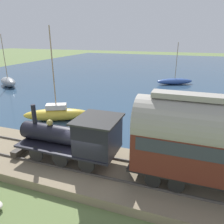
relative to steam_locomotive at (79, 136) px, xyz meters
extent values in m
plane|color=#607542|center=(-0.33, -0.60, -2.15)|extent=(200.00, 200.00, 0.00)
cube|color=#2D4760|center=(42.76, -0.60, -2.15)|extent=(80.00, 80.00, 0.01)
cube|color=#84755B|center=(0.00, -0.60, -1.90)|extent=(4.91, 56.00, 0.49)
cube|color=#4C4742|center=(-0.95, -0.60, -1.60)|extent=(0.07, 54.88, 0.12)
cube|color=#4C4742|center=(0.95, -0.60, -1.60)|extent=(0.07, 54.88, 0.12)
cylinder|color=black|center=(-0.95, -0.89, -1.07)|extent=(0.12, 0.92, 0.92)
cylinder|color=black|center=(0.95, -0.89, -1.07)|extent=(0.12, 0.92, 0.92)
cylinder|color=black|center=(-0.95, 0.68, -1.07)|extent=(0.12, 0.92, 0.92)
cylinder|color=black|center=(0.95, 0.68, -1.07)|extent=(0.12, 0.92, 0.92)
cylinder|color=black|center=(-0.95, 2.26, -1.07)|extent=(0.12, 0.92, 0.92)
cylinder|color=black|center=(0.95, 2.26, -1.07)|extent=(0.12, 0.92, 0.92)
cube|color=black|center=(0.00, 0.68, -0.69)|extent=(2.39, 5.72, 0.12)
cylinder|color=black|center=(0.00, 1.83, -0.11)|extent=(1.04, 3.43, 1.04)
cylinder|color=black|center=(0.00, 3.58, -0.11)|extent=(0.98, 0.08, 0.98)
cylinder|color=black|center=(0.00, 2.86, 0.96)|extent=(0.26, 0.26, 1.11)
sphere|color=tan|center=(0.00, 1.83, 0.55)|extent=(0.36, 0.36, 0.36)
cube|color=black|center=(0.00, -1.18, 0.24)|extent=(2.29, 2.00, 1.74)
cube|color=#282828|center=(0.00, -1.18, 1.16)|extent=(2.49, 2.24, 0.10)
cube|color=#2D2823|center=(0.00, 3.79, -1.36)|extent=(2.19, 0.44, 0.32)
cylinder|color=black|center=(-0.95, -5.39, -1.16)|extent=(0.12, 0.76, 0.76)
cylinder|color=black|center=(0.95, -5.39, -1.16)|extent=(0.12, 0.76, 0.76)
cylinder|color=black|center=(-0.95, -4.33, -1.16)|extent=(0.12, 0.76, 0.76)
cylinder|color=black|center=(0.95, -4.33, -1.16)|extent=(0.12, 0.76, 0.76)
cube|color=black|center=(0.00, -7.30, -0.85)|extent=(2.06, 8.48, 0.16)
ellipsoid|color=gray|center=(16.05, 20.74, -1.46)|extent=(4.05, 5.02, 1.36)
cylinder|color=#9E8460|center=(16.05, 20.74, 2.34)|extent=(0.10, 0.10, 6.25)
ellipsoid|color=#335199|center=(26.15, -3.21, -1.67)|extent=(3.83, 5.81, 0.94)
cylinder|color=#9E8460|center=(26.15, -3.21, 1.55)|extent=(0.10, 0.10, 5.49)
ellipsoid|color=gold|center=(6.31, 5.68, -1.60)|extent=(3.86, 6.00, 1.08)
cylinder|color=#9E8460|center=(6.31, 5.68, 2.49)|extent=(0.10, 0.10, 7.09)
cube|color=silver|center=(6.31, 5.68, -0.83)|extent=(1.55, 1.99, 0.45)
ellipsoid|color=beige|center=(8.62, -5.50, -1.95)|extent=(1.65, 2.00, 0.38)
ellipsoid|color=silver|center=(5.44, -6.91, -1.90)|extent=(1.62, 2.16, 0.48)
ellipsoid|color=silver|center=(9.28, -1.42, -1.98)|extent=(2.17, 2.48, 0.32)
camera|label=1|loc=(-9.67, -5.44, 5.25)|focal=35.00mm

